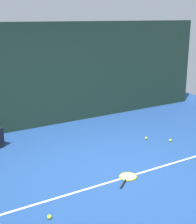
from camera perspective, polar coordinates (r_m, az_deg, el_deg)
name	(u,v)px	position (r m, az deg, el deg)	size (l,w,h in m)	color
ground_plane	(109,168)	(6.41, 1.90, -9.47)	(12.00, 12.00, 0.00)	#234C93
back_fence	(44,76)	(8.57, -9.20, 6.11)	(10.00, 0.10, 2.63)	#192D23
court_line	(124,178)	(6.06, 4.42, -11.08)	(9.00, 0.05, 0.00)	white
tennis_racket	(128,177)	(6.07, 5.04, -10.97)	(0.59, 0.52, 0.03)	black
tennis_ball_near_player	(170,140)	(7.83, 12.18, -4.73)	(0.07, 0.07, 0.07)	#CCE033
tennis_ball_by_fence	(49,217)	(5.00, -8.27, -17.20)	(0.07, 0.07, 0.07)	#CCE033
tennis_ball_mid_court	(146,138)	(7.87, 8.18, -4.42)	(0.07, 0.07, 0.07)	#CCE033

